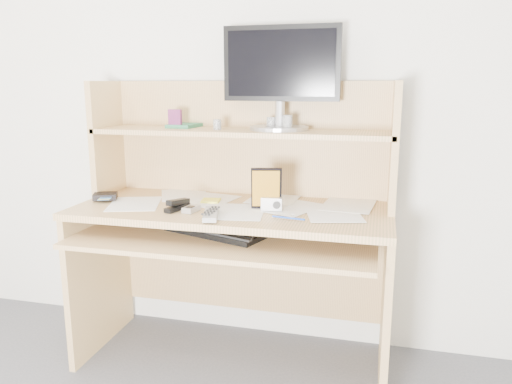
% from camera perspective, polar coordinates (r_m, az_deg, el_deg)
% --- Properties ---
extents(back_wall, '(3.60, 0.04, 2.50)m').
position_cam_1_polar(back_wall, '(2.46, -0.67, 11.42)').
color(back_wall, silver).
rests_on(back_wall, floor).
extents(desk, '(1.40, 0.70, 1.30)m').
position_cam_1_polar(desk, '(2.31, -2.16, -2.60)').
color(desk, tan).
rests_on(desk, floor).
extents(paper_clutter, '(1.32, 0.54, 0.01)m').
position_cam_1_polar(paper_clutter, '(2.22, -2.75, -1.66)').
color(paper_clutter, white).
rests_on(paper_clutter, desk).
extents(keyboard, '(0.47, 0.30, 0.03)m').
position_cam_1_polar(keyboard, '(2.17, -4.76, -4.43)').
color(keyboard, black).
rests_on(keyboard, desk).
extents(tv_remote, '(0.11, 0.21, 0.02)m').
position_cam_1_polar(tv_remote, '(2.05, -5.18, -2.52)').
color(tv_remote, '#9E9D99').
rests_on(tv_remote, paper_clutter).
extents(flip_phone, '(0.06, 0.09, 0.02)m').
position_cam_1_polar(flip_phone, '(2.15, -7.40, -1.82)').
color(flip_phone, '#B0AFB2').
rests_on(flip_phone, paper_clutter).
extents(stapler, '(0.07, 0.14, 0.04)m').
position_cam_1_polar(stapler, '(2.18, -9.00, -1.39)').
color(stapler, black).
rests_on(stapler, paper_clutter).
extents(wallet, '(0.13, 0.12, 0.03)m').
position_cam_1_polar(wallet, '(2.45, -16.85, -0.44)').
color(wallet, black).
rests_on(wallet, paper_clutter).
extents(sticky_note_pad, '(0.09, 0.09, 0.01)m').
position_cam_1_polar(sticky_note_pad, '(2.32, -5.18, -1.00)').
color(sticky_note_pad, '#E4E93D').
rests_on(sticky_note_pad, desk).
extents(digital_camera, '(0.09, 0.04, 0.05)m').
position_cam_1_polar(digital_camera, '(2.14, 1.81, -1.36)').
color(digital_camera, '#AEAEB0').
rests_on(digital_camera, paper_clutter).
extents(game_case, '(0.13, 0.04, 0.18)m').
position_cam_1_polar(game_case, '(2.14, 1.20, 0.42)').
color(game_case, black).
rests_on(game_case, paper_clutter).
extents(blue_pen, '(0.14, 0.03, 0.01)m').
position_cam_1_polar(blue_pen, '(2.01, 3.72, -2.98)').
color(blue_pen, '#1843B5').
rests_on(blue_pen, paper_clutter).
extents(card_box, '(0.06, 0.02, 0.09)m').
position_cam_1_polar(card_box, '(2.41, -9.23, 8.26)').
color(card_box, '#A81619').
rests_on(card_box, desk).
extents(shelf_book, '(0.13, 0.18, 0.02)m').
position_cam_1_polar(shelf_book, '(2.45, -8.19, 7.53)').
color(shelf_book, '#2E7341').
rests_on(shelf_book, desk).
extents(chip_stack_a, '(0.05, 0.05, 0.06)m').
position_cam_1_polar(chip_stack_a, '(2.31, 1.73, 7.85)').
color(chip_stack_a, black).
rests_on(chip_stack_a, desk).
extents(chip_stack_b, '(0.05, 0.05, 0.07)m').
position_cam_1_polar(chip_stack_b, '(2.28, 3.56, 7.89)').
color(chip_stack_b, white).
rests_on(chip_stack_b, desk).
extents(chip_stack_c, '(0.04, 0.04, 0.05)m').
position_cam_1_polar(chip_stack_c, '(2.31, -4.45, 7.70)').
color(chip_stack_c, black).
rests_on(chip_stack_c, desk).
extents(chip_stack_d, '(0.04, 0.04, 0.07)m').
position_cam_1_polar(chip_stack_d, '(2.25, 3.66, 7.89)').
color(chip_stack_d, silver).
rests_on(chip_stack_d, desk).
extents(monitor, '(0.53, 0.27, 0.46)m').
position_cam_1_polar(monitor, '(2.31, 2.87, 13.26)').
color(monitor, '#AEAEB3').
rests_on(monitor, desk).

